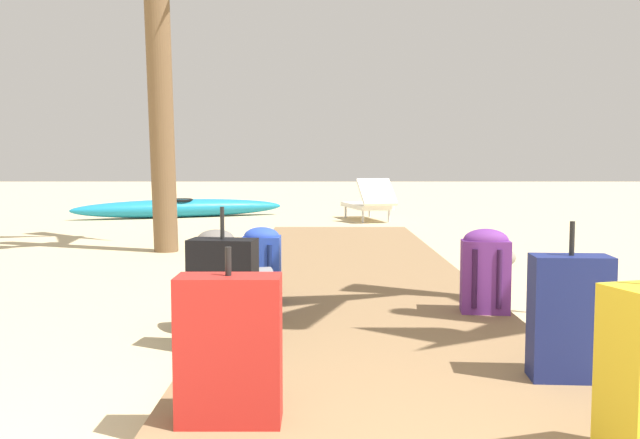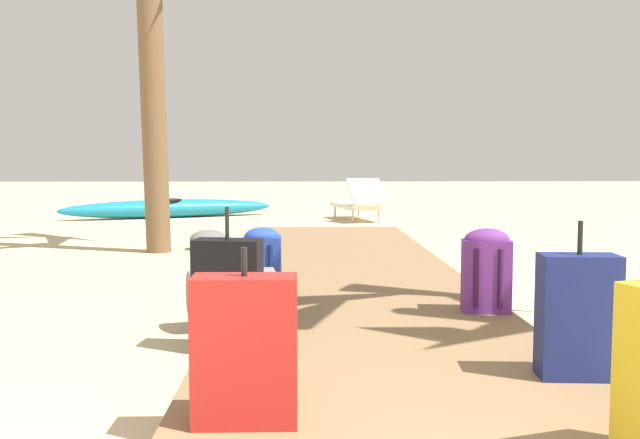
% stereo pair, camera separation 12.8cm
% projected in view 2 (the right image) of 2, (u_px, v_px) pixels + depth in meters
% --- Properties ---
extents(ground_plane, '(60.00, 60.00, 0.00)m').
position_uv_depth(ground_plane, '(361.00, 309.00, 5.21)').
color(ground_plane, '#D1BA8C').
extents(boardwalk, '(1.98, 9.28, 0.08)m').
position_uv_depth(boardwalk, '(352.00, 282.00, 6.13)').
color(boardwalk, olive).
rests_on(boardwalk, ground).
extents(backpack_blue, '(0.27, 0.24, 0.54)m').
position_uv_depth(backpack_blue, '(262.00, 263.00, 5.07)').
color(backpack_blue, '#2847B7').
rests_on(backpack_blue, boardwalk).
extents(suitcase_black, '(0.40, 0.25, 0.76)m').
position_uv_depth(suitcase_black, '(228.00, 289.00, 4.04)').
color(suitcase_black, black).
rests_on(suitcase_black, boardwalk).
extents(suitcase_red, '(0.40, 0.20, 0.69)m').
position_uv_depth(suitcase_red, '(245.00, 350.00, 2.73)').
color(suitcase_red, red).
rests_on(suitcase_red, boardwalk).
extents(backpack_purple, '(0.34, 0.24, 0.57)m').
position_uv_depth(backpack_purple, '(486.00, 268.00, 4.74)').
color(backpack_purple, '#6B2D84').
rests_on(backpack_purple, boardwalk).
extents(duffel_bag_grey, '(0.62, 0.46, 0.42)m').
position_uv_depth(duffel_bag_grey, '(232.00, 292.00, 4.61)').
color(duffel_bag_grey, slate).
rests_on(duffel_bag_grey, boardwalk).
extents(suitcase_navy, '(0.37, 0.21, 0.74)m').
position_uv_depth(suitcase_navy, '(578.00, 316.00, 3.31)').
color(suitcase_navy, navy).
rests_on(suitcase_navy, boardwalk).
extents(lounge_chair, '(0.95, 1.65, 0.77)m').
position_uv_depth(lounge_chair, '(359.00, 202.00, 12.76)').
color(lounge_chair, white).
rests_on(lounge_chair, ground).
extents(kayak, '(3.94, 1.97, 0.36)m').
position_uv_depth(kayak, '(169.00, 208.00, 13.40)').
color(kayak, teal).
rests_on(kayak, ground).
extents(rock_left_near, '(0.30, 0.28, 0.15)m').
position_uv_depth(rock_left_near, '(216.00, 245.00, 8.48)').
color(rock_left_near, '#5B5651').
rests_on(rock_left_near, ground).
extents(rock_right_near, '(0.39, 0.36, 0.18)m').
position_uv_depth(rock_right_near, '(496.00, 257.00, 7.31)').
color(rock_right_near, gray).
rests_on(rock_right_near, ground).
extents(rock_left_mid, '(0.64, 0.65, 0.24)m').
position_uv_depth(rock_left_mid, '(208.00, 239.00, 8.71)').
color(rock_left_mid, slate).
rests_on(rock_left_mid, ground).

